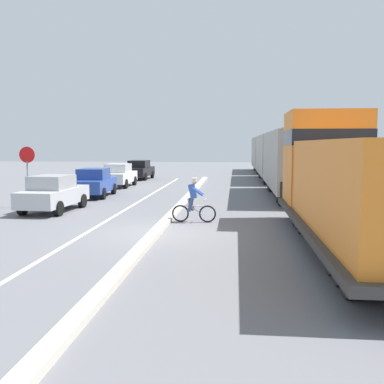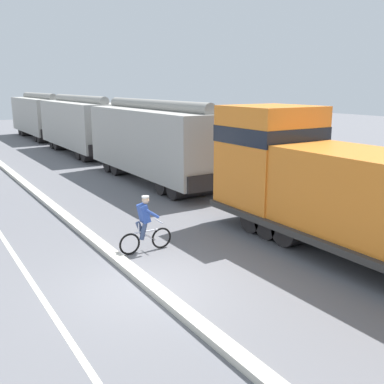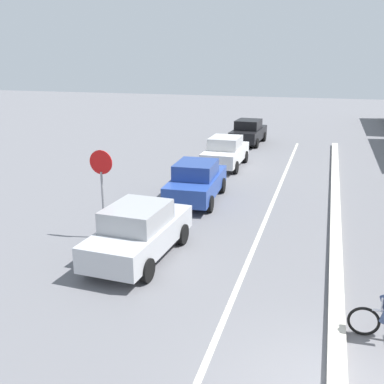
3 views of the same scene
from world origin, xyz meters
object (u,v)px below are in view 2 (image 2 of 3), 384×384
Objects in this scene: hopper_car_lead at (155,142)px; hopper_car_middle at (81,125)px; hopper_car_trailing at (40,116)px; cyclist at (145,226)px; locomotive at (353,196)px.

hopper_car_middle is (0.00, 11.60, 0.00)m from hopper_car_lead.
hopper_car_lead is 1.00× the size of hopper_car_trailing.
cyclist is at bearing -119.45° from hopper_car_lead.
locomotive is 35.36m from hopper_car_trailing.
locomotive is at bearing -90.00° from hopper_car_lead.
hopper_car_lead is at bearing -90.00° from hopper_car_middle.
locomotive is 6.77× the size of cyclist.
hopper_car_lead is (0.00, 12.16, 0.28)m from locomotive.
hopper_car_trailing is at bearing 81.23° from cyclist.
hopper_car_lead is at bearing -90.00° from hopper_car_trailing.
locomotive is 1.10× the size of hopper_car_middle.
hopper_car_lead is at bearing 60.55° from cyclist.
hopper_car_lead is at bearing 90.00° from locomotive.
hopper_car_middle is (0.00, 23.76, 0.28)m from locomotive.
hopper_car_middle is at bearing 90.00° from hopper_car_lead.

